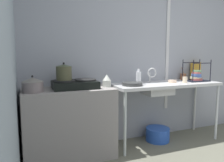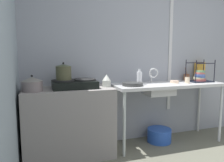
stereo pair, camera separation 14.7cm
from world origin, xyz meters
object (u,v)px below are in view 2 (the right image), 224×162
(bucket_on_floor, at_px, (159,135))
(small_bowl_on_drainboard, at_px, (174,82))
(bottle_by_sink, at_px, (139,78))
(dish_rack, at_px, (200,77))
(pot_beside_stove, at_px, (32,84))
(cup_by_rack, at_px, (187,80))
(frying_pan, at_px, (133,84))
(cereal_box, at_px, (200,71))
(percolator, at_px, (107,81))
(sink_basin, at_px, (159,89))
(stove, at_px, (74,84))
(pot_on_left_burner, at_px, (64,72))
(utensil_jar, at_px, (187,77))
(faucet, at_px, (153,74))

(bucket_on_floor, bearing_deg, small_bowl_on_drainboard, -13.32)
(bottle_by_sink, bearing_deg, dish_rack, -1.23)
(pot_beside_stove, xyz_separation_m, cup_by_rack, (2.00, -0.01, -0.04))
(frying_pan, bearing_deg, cereal_box, 11.58)
(percolator, distance_m, dish_rack, 1.43)
(percolator, height_order, sink_basin, percolator)
(cereal_box, relative_size, bucket_on_floor, 0.80)
(frying_pan, height_order, dish_rack, dish_rack)
(pot_beside_stove, relative_size, frying_pan, 0.86)
(percolator, height_order, cereal_box, cereal_box)
(percolator, distance_m, cereal_box, 1.61)
(stove, xyz_separation_m, pot_beside_stove, (-0.47, -0.08, 0.03))
(sink_basin, relative_size, cup_by_rack, 4.37)
(pot_on_left_burner, bearing_deg, small_bowl_on_drainboard, -0.18)
(stove, xyz_separation_m, dish_rack, (1.81, 0.01, 0.02))
(pot_on_left_burner, xyz_separation_m, bucket_on_floor, (1.32, 0.04, -0.94))
(cereal_box, bearing_deg, dish_rack, -136.29)
(utensil_jar, bearing_deg, pot_beside_stove, -172.69)
(frying_pan, height_order, bucket_on_floor, frying_pan)
(cereal_box, bearing_deg, utensil_jar, 174.50)
(utensil_jar, bearing_deg, cereal_box, 1.65)
(cereal_box, xyz_separation_m, utensil_jar, (-0.24, -0.01, -0.09))
(pot_beside_stove, distance_m, cup_by_rack, 2.00)
(sink_basin, xyz_separation_m, frying_pan, (-0.38, -0.01, 0.09))
(percolator, xyz_separation_m, frying_pan, (0.34, -0.01, -0.05))
(pot_on_left_burner, relative_size, percolator, 1.33)
(pot_on_left_burner, relative_size, cereal_box, 0.76)
(dish_rack, relative_size, small_bowl_on_drainboard, 2.88)
(pot_on_left_burner, height_order, pot_beside_stove, pot_on_left_burner)
(stove, distance_m, dish_rack, 1.81)
(faucet, relative_size, cereal_box, 0.78)
(percolator, distance_m, faucet, 0.72)
(bottle_by_sink, distance_m, cereal_box, 1.13)
(faucet, height_order, cup_by_rack, faucet)
(pot_beside_stove, xyz_separation_m, bottle_by_sink, (1.33, 0.11, 0.01))
(bottle_by_sink, distance_m, utensil_jar, 0.89)
(faucet, bearing_deg, bucket_on_floor, -25.38)
(stove, bearing_deg, bottle_by_sink, 1.76)
(sink_basin, height_order, frying_pan, frying_pan)
(small_bowl_on_drainboard, bearing_deg, pot_on_left_burner, 179.82)
(stove, xyz_separation_m, bottle_by_sink, (0.86, 0.03, 0.04))
(pot_beside_stove, relative_size, sink_basin, 0.61)
(frying_pan, bearing_deg, percolator, 177.83)
(pot_beside_stove, xyz_separation_m, cereal_box, (2.45, 0.29, 0.06))
(sink_basin, height_order, dish_rack, dish_rack)
(percolator, bearing_deg, bucket_on_floor, 5.34)
(faucet, distance_m, cereal_box, 0.89)
(faucet, height_order, small_bowl_on_drainboard, faucet)
(dish_rack, bearing_deg, pot_on_left_burner, -179.82)
(frying_pan, xyz_separation_m, cup_by_rack, (0.79, -0.05, 0.02))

